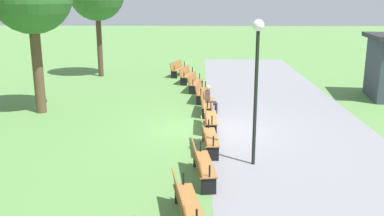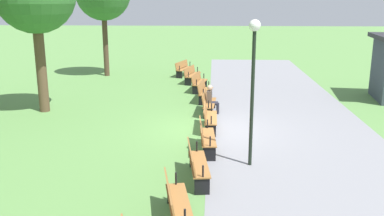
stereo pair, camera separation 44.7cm
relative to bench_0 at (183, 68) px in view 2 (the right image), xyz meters
name	(u,v)px [view 2 (the right image)]	position (x,y,z in m)	size (l,w,h in m)	color
ground_plane	(211,129)	(11.03, 1.77, -0.48)	(120.00, 120.00, 0.00)	#5B8C47
path_paving	(291,131)	(11.03, 4.68, -0.47)	(36.61, 5.99, 0.01)	gray
bench_0	(183,68)	(0.00, 0.00, 0.00)	(1.95, 1.02, 0.89)	#996633
bench_1	(192,74)	(2.16, 0.61, 0.00)	(1.95, 0.92, 0.89)	#996633
bench_2	(199,82)	(4.34, 1.09, 0.00)	(1.95, 0.81, 0.89)	#996633
bench_3	(204,91)	(6.56, 1.43, 0.00)	(1.94, 0.70, 0.89)	#996633
bench_4	(208,102)	(8.79, 1.63, 0.00)	(1.92, 0.59, 0.89)	#996633
bench_5	(209,117)	(11.03, 1.70, 0.00)	(1.89, 0.47, 0.89)	#996633
bench_6	(206,136)	(13.27, 1.63, 0.00)	(1.92, 0.59, 0.89)	#996633
bench_7	(196,163)	(15.50, 1.43, 0.00)	(1.94, 0.70, 0.89)	#996633
bench_8	(176,202)	(17.72, 1.09, 0.00)	(1.95, 0.81, 0.89)	#996633
person_seated	(211,98)	(8.77, 1.78, 0.16)	(0.34, 0.53, 1.20)	#4C4238
lamp_post	(253,67)	(14.38, 2.93, 2.37)	(0.32, 0.32, 4.11)	black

